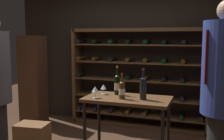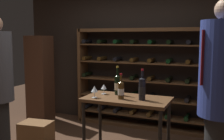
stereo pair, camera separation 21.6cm
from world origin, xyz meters
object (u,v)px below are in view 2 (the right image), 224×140
object	(u,v)px
person_bystander_red_print	(222,91)
wine_rack	(143,79)
tasting_table	(127,107)
wine_bottle_gold_foil	(142,88)
wine_glass_stemmed_left	(104,87)
wine_bottle_amber_reserve	(121,90)
wine_glass_stemmed_right	(94,89)
wine_crate	(36,132)
wine_bottle_black_capsule	(117,84)
display_cabinet	(40,78)

from	to	relation	value
person_bystander_red_print	wine_rack	bearing A→B (deg)	77.71
tasting_table	wine_bottle_gold_foil	bearing A→B (deg)	-10.00
wine_rack	wine_glass_stemmed_left	xyz separation A→B (m)	(-0.10, -1.45, 0.09)
wine_bottle_amber_reserve	wine_glass_stemmed_right	bearing A→B (deg)	-167.15
wine_rack	person_bystander_red_print	bearing A→B (deg)	-53.34
wine_bottle_gold_foil	wine_glass_stemmed_left	size ratio (longest dim) A/B	2.88
wine_crate	wine_bottle_gold_foil	bearing A→B (deg)	-6.52
wine_rack	wine_bottle_gold_foil	bearing A→B (deg)	-73.43
wine_glass_stemmed_right	wine_bottle_black_capsule	bearing A→B (deg)	56.35
wine_bottle_gold_foil	wine_glass_stemmed_left	bearing A→B (deg)	167.44
tasting_table	wine_crate	distance (m)	1.70
wine_rack	wine_bottle_gold_foil	world-z (taller)	wine_rack
wine_bottle_amber_reserve	wine_bottle_black_capsule	distance (m)	0.25
wine_bottle_amber_reserve	wine_bottle_black_capsule	xyz separation A→B (m)	(-0.14, 0.22, 0.02)
person_bystander_red_print	wine_bottle_gold_foil	distance (m)	0.94
display_cabinet	wine_bottle_black_capsule	size ratio (longest dim) A/B	4.41
person_bystander_red_print	display_cabinet	world-z (taller)	person_bystander_red_print
wine_crate	display_cabinet	xyz separation A→B (m)	(-0.68, 1.00, 0.68)
tasting_table	wine_bottle_amber_reserve	bearing A→B (deg)	-119.17
tasting_table	person_bystander_red_print	size ratio (longest dim) A/B	0.53
tasting_table	wine_glass_stemmed_right	size ratio (longest dim) A/B	7.20
wine_glass_stemmed_left	wine_crate	bearing A→B (deg)	176.38
wine_rack	wine_bottle_black_capsule	bearing A→B (deg)	-86.83
wine_bottle_gold_foil	wine_bottle_amber_reserve	distance (m)	0.26
wine_rack	wine_bottle_black_capsule	xyz separation A→B (m)	(0.08, -1.41, 0.13)
display_cabinet	tasting_table	bearing A→B (deg)	-27.39
display_cabinet	wine_bottle_gold_foil	size ratio (longest dim) A/B	4.40
wine_bottle_black_capsule	wine_rack	bearing A→B (deg)	93.17
tasting_table	wine_glass_stemmed_right	world-z (taller)	wine_glass_stemmed_right
display_cabinet	wine_bottle_black_capsule	world-z (taller)	display_cabinet
person_bystander_red_print	wine_crate	size ratio (longest dim) A/B	4.21
wine_crate	wine_bottle_black_capsule	size ratio (longest dim) A/B	1.26
tasting_table	wine_bottle_amber_reserve	distance (m)	0.25
wine_rack	person_bystander_red_print	size ratio (longest dim) A/B	1.25
wine_glass_stemmed_left	wine_rack	bearing A→B (deg)	86.04
tasting_table	wine_bottle_black_capsule	xyz separation A→B (m)	(-0.18, 0.13, 0.25)
wine_bottle_amber_reserve	person_bystander_red_print	bearing A→B (deg)	-10.56
display_cabinet	wine_bottle_black_capsule	bearing A→B (deg)	-26.56
wine_crate	wine_glass_stemmed_right	distance (m)	1.50
wine_bottle_amber_reserve	wine_crate	bearing A→B (deg)	170.72
wine_crate	wine_glass_stemmed_right	bearing A→B (deg)	-15.13
wine_rack	display_cabinet	size ratio (longest dim) A/B	1.50
person_bystander_red_print	display_cabinet	xyz separation A→B (m)	(-3.37, 1.47, -0.28)
person_bystander_red_print	wine_bottle_amber_reserve	size ratio (longest dim) A/B	6.36
wine_crate	wine_bottle_gold_foil	size ratio (longest dim) A/B	1.26
wine_crate	display_cabinet	bearing A→B (deg)	124.29
wine_bottle_black_capsule	display_cabinet	bearing A→B (deg)	153.44
wine_bottle_gold_foil	wine_glass_stemmed_left	distance (m)	0.59
display_cabinet	person_bystander_red_print	bearing A→B (deg)	-23.56
tasting_table	wine_bottle_black_capsule	world-z (taller)	wine_bottle_black_capsule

